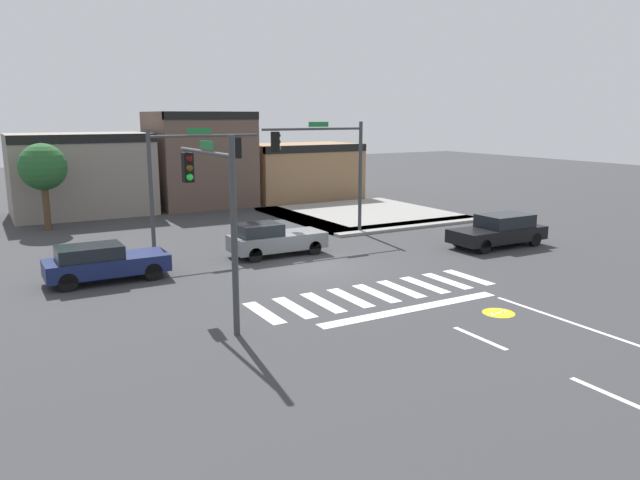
{
  "coord_description": "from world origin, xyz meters",
  "views": [
    {
      "loc": [
        -11.77,
        -21.13,
        6.06
      ],
      "look_at": [
        0.12,
        -0.37,
        1.14
      ],
      "focal_mm": 34.12,
      "sensor_mm": 36.0,
      "label": 1
    }
  ],
  "objects_px": {
    "traffic_signal_northwest": "(191,165)",
    "roadside_tree": "(43,168)",
    "traffic_signal_southwest": "(212,196)",
    "car_gray": "(274,239)",
    "traffic_signal_northeast": "(325,156)",
    "car_navy": "(103,262)",
    "car_black": "(499,230)"
  },
  "relations": [
    {
      "from": "traffic_signal_northwest",
      "to": "car_navy",
      "type": "height_order",
      "value": "traffic_signal_northwest"
    },
    {
      "from": "traffic_signal_southwest",
      "to": "car_black",
      "type": "relative_size",
      "value": 1.17
    },
    {
      "from": "traffic_signal_northwest",
      "to": "car_gray",
      "type": "relative_size",
      "value": 1.31
    },
    {
      "from": "traffic_signal_northeast",
      "to": "car_navy",
      "type": "xyz_separation_m",
      "value": [
        -11.4,
        -3.26,
        -3.32
      ]
    },
    {
      "from": "traffic_signal_southwest",
      "to": "car_navy",
      "type": "distance_m",
      "value": 7.05
    },
    {
      "from": "traffic_signal_southwest",
      "to": "roadside_tree",
      "type": "distance_m",
      "value": 18.4
    },
    {
      "from": "car_navy",
      "to": "roadside_tree",
      "type": "xyz_separation_m",
      "value": [
        -0.61,
        12.2,
        2.62
      ]
    },
    {
      "from": "traffic_signal_northeast",
      "to": "traffic_signal_northwest",
      "type": "xyz_separation_m",
      "value": [
        -6.75,
        0.2,
        -0.19
      ]
    },
    {
      "from": "traffic_signal_southwest",
      "to": "traffic_signal_northwest",
      "type": "bearing_deg",
      "value": -14.72
    },
    {
      "from": "roadside_tree",
      "to": "traffic_signal_southwest",
      "type": "bearing_deg",
      "value": -81.34
    },
    {
      "from": "roadside_tree",
      "to": "traffic_signal_northwest",
      "type": "bearing_deg",
      "value": -58.99
    },
    {
      "from": "car_black",
      "to": "car_navy",
      "type": "distance_m",
      "value": 17.58
    },
    {
      "from": "car_gray",
      "to": "roadside_tree",
      "type": "xyz_separation_m",
      "value": [
        -7.93,
        11.48,
        2.62
      ]
    },
    {
      "from": "traffic_signal_southwest",
      "to": "roadside_tree",
      "type": "bearing_deg",
      "value": 8.66
    },
    {
      "from": "car_gray",
      "to": "roadside_tree",
      "type": "distance_m",
      "value": 14.19
    },
    {
      "from": "traffic_signal_northwest",
      "to": "car_gray",
      "type": "distance_m",
      "value": 4.95
    },
    {
      "from": "traffic_signal_southwest",
      "to": "car_navy",
      "type": "height_order",
      "value": "traffic_signal_southwest"
    },
    {
      "from": "traffic_signal_southwest",
      "to": "roadside_tree",
      "type": "xyz_separation_m",
      "value": [
        -2.77,
        18.18,
        -0.4
      ]
    },
    {
      "from": "traffic_signal_northeast",
      "to": "roadside_tree",
      "type": "xyz_separation_m",
      "value": [
        -12.0,
        8.93,
        -0.7
      ]
    },
    {
      "from": "car_gray",
      "to": "traffic_signal_northwest",
      "type": "bearing_deg",
      "value": 134.33
    },
    {
      "from": "traffic_signal_northwest",
      "to": "car_black",
      "type": "distance_m",
      "value": 14.52
    },
    {
      "from": "traffic_signal_northwest",
      "to": "car_navy",
      "type": "bearing_deg",
      "value": -143.3
    },
    {
      "from": "traffic_signal_northwest",
      "to": "car_navy",
      "type": "relative_size",
      "value": 1.26
    },
    {
      "from": "traffic_signal_southwest",
      "to": "traffic_signal_northwest",
      "type": "xyz_separation_m",
      "value": [
        2.48,
        9.45,
        0.12
      ]
    },
    {
      "from": "traffic_signal_northwest",
      "to": "roadside_tree",
      "type": "distance_m",
      "value": 10.2
    },
    {
      "from": "traffic_signal_northeast",
      "to": "car_gray",
      "type": "xyz_separation_m",
      "value": [
        -4.07,
        -2.54,
        -3.32
      ]
    },
    {
      "from": "traffic_signal_southwest",
      "to": "car_gray",
      "type": "height_order",
      "value": "traffic_signal_southwest"
    },
    {
      "from": "car_navy",
      "to": "traffic_signal_southwest",
      "type": "bearing_deg",
      "value": -70.13
    },
    {
      "from": "car_black",
      "to": "car_navy",
      "type": "bearing_deg",
      "value": -9.23
    },
    {
      "from": "traffic_signal_northeast",
      "to": "car_gray",
      "type": "bearing_deg",
      "value": 31.97
    },
    {
      "from": "traffic_signal_northwest",
      "to": "traffic_signal_southwest",
      "type": "bearing_deg",
      "value": -104.72
    },
    {
      "from": "traffic_signal_northwest",
      "to": "car_navy",
      "type": "xyz_separation_m",
      "value": [
        -4.64,
        -3.46,
        -3.14
      ]
    }
  ]
}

